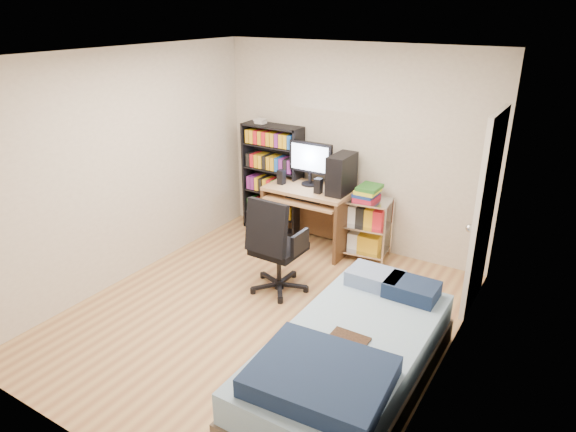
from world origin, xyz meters
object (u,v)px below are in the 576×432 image
Objects in this scene: media_shelf at (273,178)px; computer_desk at (319,194)px; bed at (349,361)px; office_chair at (277,262)px.

media_shelf is 0.81m from computer_desk.
bed is at bearing -46.15° from media_shelf.
office_chair reaches higher than bed.
media_shelf is 3.30m from bed.
bed is (2.26, -2.36, -0.48)m from media_shelf.
computer_desk is 1.25m from office_chair.
computer_desk reaches higher than bed.
computer_desk is 1.24× the size of office_chair.
office_chair is 1.66m from bed.
media_shelf reaches higher than office_chair.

